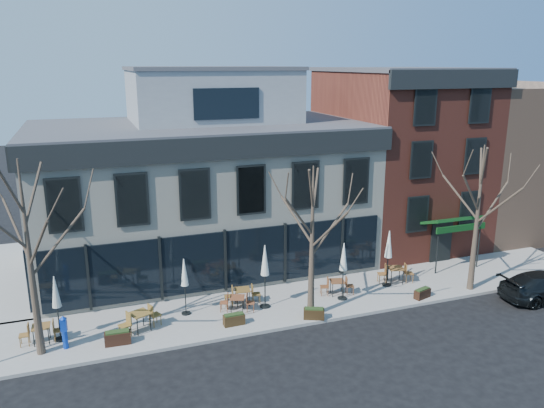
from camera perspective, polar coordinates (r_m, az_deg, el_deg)
name	(u,v)px	position (r m, az deg, el deg)	size (l,w,h in m)	color
ground	(226,295)	(27.52, -5.01, -9.68)	(120.00, 120.00, 0.00)	black
sidewalk_front	(301,301)	(26.59, 3.11, -10.38)	(33.50, 4.70, 0.15)	gray
corner_building	(202,184)	(30.73, -7.52, 2.18)	(18.39, 10.39, 11.10)	silver
red_brick_building	(398,155)	(35.47, 13.37, 5.11)	(8.20, 11.78, 11.18)	maroon
bg_building	(507,154)	(42.56, 23.97, 4.94)	(12.00, 12.00, 10.00)	#8C664C
tree_corner	(30,257)	(22.35, -24.59, -5.23)	(3.93, 3.98, 7.92)	#382B21
tree_mid	(312,241)	(23.62, 4.36, -3.99)	(3.50, 3.55, 7.04)	#382B21
tree_right	(478,217)	(28.32, 21.24, -1.29)	(3.72, 3.77, 7.48)	#382B21
call_box	(64,331)	(23.62, -21.44, -12.62)	(0.29, 0.29, 1.44)	#0C33A6
cafe_set_0	(41,332)	(24.55, -23.55, -12.52)	(1.78, 0.72, 0.93)	brown
cafe_set_1	(140,319)	(24.17, -14.00, -11.95)	(1.99, 1.22, 1.03)	brown
cafe_set_2	(237,302)	(25.26, -3.76, -10.50)	(1.70, 0.98, 0.88)	brown
cafe_set_3	(242,295)	(25.92, -3.20, -9.72)	(1.83, 0.81, 0.94)	brown
cafe_set_4	(337,286)	(27.08, 7.01, -8.73)	(1.78, 0.88, 0.91)	brown
cafe_set_5	(396,273)	(29.02, 13.15, -7.25)	(1.99, 1.01, 1.02)	brown
umbrella_0	(56,295)	(23.85, -22.23, -9.09)	(0.46, 0.46, 2.87)	black
umbrella_1	(184,275)	(24.67, -9.40, -7.59)	(0.43, 0.43, 2.72)	black
umbrella_2	(265,264)	(24.93, -0.77, -6.44)	(0.50, 0.50, 3.12)	black
umbrella_3	(344,260)	(26.05, 7.70, -5.97)	(0.47, 0.47, 2.91)	black
umbrella_4	(389,247)	(27.97, 12.44, -4.57)	(0.48, 0.48, 3.00)	black
planter_0	(118,337)	(23.49, -16.26, -13.62)	(1.07, 0.48, 0.59)	black
planter_1	(234,319)	(24.15, -4.11, -12.27)	(0.95, 0.40, 0.53)	#312210
planter_2	(314,313)	(24.68, 4.53, -11.64)	(1.01, 0.72, 0.53)	black
planter_3	(422,293)	(27.63, 15.87, -9.21)	(0.96, 0.60, 0.50)	black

